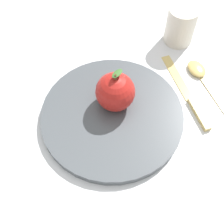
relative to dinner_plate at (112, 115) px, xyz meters
name	(u,v)px	position (x,y,z in m)	size (l,w,h in m)	color
ground_plane	(120,110)	(0.02, -0.01, -0.01)	(2.40, 2.40, 0.00)	silver
dinner_plate	(112,115)	(0.00, 0.00, 0.00)	(0.27, 0.27, 0.02)	#4C5156
apple	(114,93)	(0.02, 0.01, 0.04)	(0.07, 0.07, 0.08)	#B21E19
cup	(181,24)	(0.25, -0.04, 0.04)	(0.06, 0.06, 0.08)	silver
knife	(189,97)	(0.11, -0.11, -0.01)	(0.15, 0.15, 0.01)	#D8B766
spoon	(202,76)	(0.17, -0.12, 0.00)	(0.13, 0.15, 0.01)	#D8B766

